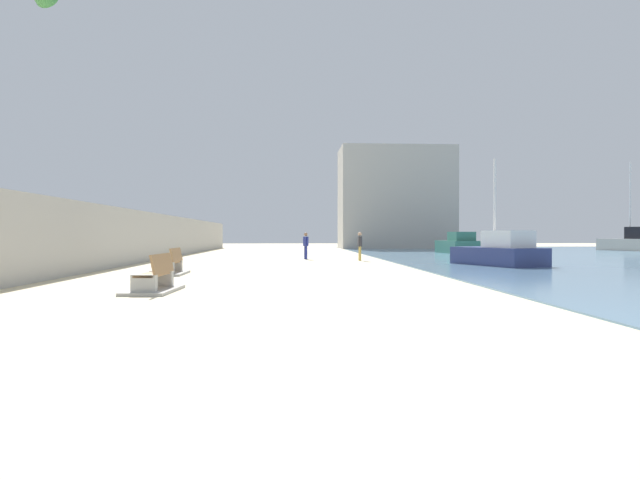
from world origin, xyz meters
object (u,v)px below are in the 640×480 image
Objects in this scene: boat_distant at (500,252)px; boat_far_left at (459,245)px; person_standing at (360,244)px; bench_far at (171,268)px; bench_near at (154,283)px; boat_nearest at (635,242)px; person_walking at (306,244)px.

boat_far_left is (3.25, 15.62, 0.02)m from boat_distant.
bench_far is at bearing -131.09° from person_standing.
bench_far is at bearing -131.28° from boat_far_left.
bench_near and bench_far have the same top height.
person_standing is at bearing 48.91° from bench_far.
boat_far_left reaches higher than bench_far.
bench_near is 17.04m from person_standing.
boat_distant reaches higher than boat_far_left.
person_standing is 0.20× the size of boat_nearest.
person_walking reaches higher than bench_far.
bench_near is at bearing -115.72° from person_standing.
boat_distant is (13.28, 10.08, 0.42)m from bench_near.
person_walking is at bearing 141.36° from boat_distant.
bench_near is at bearing -104.31° from person_walking.
person_walking is at bearing 64.98° from bench_far.
boat_distant is (14.21, 4.28, 0.42)m from bench_far.
person_walking is at bearing 75.69° from bench_near.
boat_nearest is (35.23, 24.86, 0.62)m from bench_far.
boat_distant is (5.89, -5.26, -0.29)m from person_standing.
person_walking reaches higher than bench_near.
bench_near is at bearing -142.81° from boat_distant.
boat_distant is 1.20× the size of boat_far_left.
boat_nearest is at bearing 41.79° from bench_near.
boat_distant reaches higher than person_standing.
boat_nearest reaches higher than person_walking.
boat_nearest is (29.91, 13.46, -0.07)m from person_walking.
boat_far_left is (12.15, 8.50, -0.25)m from person_walking.
boat_nearest is at bearing 24.24° from person_walking.
person_standing is (3.00, -1.85, 0.02)m from person_walking.
person_walking is at bearing -145.01° from boat_far_left.
person_standing is at bearing 64.28° from bench_near.
boat_distant is at bearing 37.19° from bench_near.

